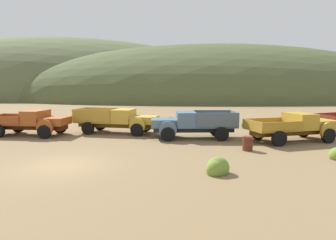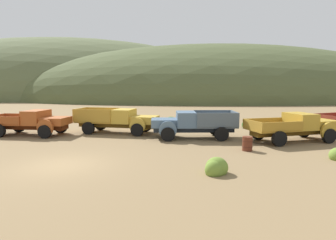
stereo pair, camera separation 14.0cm
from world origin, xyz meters
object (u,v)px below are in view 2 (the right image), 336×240
Objects in this scene: truck_faded_yellow at (122,120)px; truck_mustard at (299,126)px; truck_oxide_orange at (36,122)px; oil_drum_by_truck at (247,144)px; truck_chalk_blue at (188,124)px.

truck_mustard is (12.26, -3.53, -0.02)m from truck_faded_yellow.
oil_drum_by_truck is at bearing -12.29° from truck_oxide_orange.
truck_chalk_blue is (11.29, -1.55, 0.02)m from truck_oxide_orange.
truck_chalk_blue reaches higher than truck_mustard.
truck_mustard is (18.62, -2.82, 0.00)m from truck_oxide_orange.
truck_mustard is at bearing 170.71° from truck_chalk_blue.
truck_faded_yellow reaches higher than truck_oxide_orange.
truck_chalk_blue is at bearing 127.26° from oil_drum_by_truck.
truck_chalk_blue is 7.44m from truck_mustard.
truck_mustard reaches higher than oil_drum_by_truck.
truck_chalk_blue reaches higher than oil_drum_by_truck.
truck_mustard is at bearing -2.05° from truck_faded_yellow.
truck_oxide_orange is 11.39m from truck_chalk_blue.
truck_chalk_blue is 0.92× the size of truck_mustard.
truck_oxide_orange reaches higher than oil_drum_by_truck.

